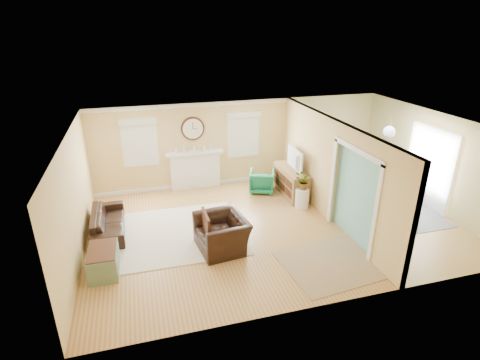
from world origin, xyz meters
name	(u,v)px	position (x,y,z in m)	size (l,w,h in m)	color
floor	(274,225)	(0.00, 0.00, 0.00)	(9.00, 9.00, 0.00)	#A77138
wall_back	(241,142)	(0.00, 3.00, 1.30)	(9.00, 0.02, 2.60)	#DCB36E
wall_front	(338,242)	(0.00, -3.00, 1.30)	(9.00, 0.02, 2.60)	#DCB36E
wall_left	(74,199)	(-4.50, 0.00, 1.30)	(0.02, 6.00, 2.60)	#DCB36E
wall_right	(432,160)	(4.50, 0.00, 1.30)	(0.02, 6.00, 2.60)	#DCB36E
ceiling	(278,124)	(0.00, 0.00, 2.60)	(9.00, 6.00, 0.02)	white
partition	(327,165)	(1.51, 0.28, 1.36)	(0.17, 6.00, 2.60)	#DCB36E
fireplace	(195,169)	(-1.50, 2.88, 0.60)	(1.70, 0.30, 1.17)	white
wall_clock	(193,129)	(-1.50, 2.97, 1.85)	(0.70, 0.07, 0.70)	#4E2711
window_left	(139,139)	(-3.05, 2.95, 1.66)	(1.05, 0.13, 1.42)	white
window_right	(243,131)	(0.05, 2.95, 1.66)	(1.05, 0.13, 1.42)	white
french_doors	(429,167)	(4.45, 0.00, 1.10)	(0.06, 1.70, 2.20)	white
pendant	(389,132)	(3.00, 0.00, 2.20)	(0.30, 0.30, 0.55)	gold
rug_cream	(176,233)	(-2.44, 0.23, 0.01)	(3.14, 2.72, 0.02)	silver
rug_jute	(333,263)	(0.65, -1.88, 0.01)	(2.11, 1.72, 0.01)	tan
rug_grey	(377,206)	(3.15, 0.21, 0.01)	(2.54, 3.17, 0.01)	slate
sofa	(108,222)	(-3.99, 0.77, 0.27)	(1.88, 0.73, 0.55)	black
eames_chair	(222,233)	(-1.50, -0.68, 0.38)	(1.17, 1.02, 0.76)	black
green_chair	(262,181)	(0.37, 2.03, 0.33)	(0.71, 0.73, 0.66)	#116245
trunk	(104,261)	(-4.01, -0.89, 0.26)	(0.57, 0.93, 0.53)	gray
credenza	(291,182)	(1.13, 1.62, 0.40)	(0.53, 1.57, 0.80)	olive
tv	(292,159)	(1.11, 1.62, 1.11)	(1.07, 0.14, 0.61)	black
garden_stool	(302,198)	(1.09, 0.71, 0.27)	(0.37, 0.37, 0.55)	white
potted_plant	(303,182)	(1.09, 0.71, 0.77)	(0.41, 0.35, 0.45)	#337F33
dining_table	(378,196)	(3.15, 0.21, 0.30)	(1.71, 0.95, 0.60)	#4E2711
dining_chair_n	(359,173)	(3.14, 1.22, 0.61)	(0.49, 0.49, 1.03)	slate
dining_chair_s	(405,208)	(3.08, -0.95, 0.52)	(0.46, 0.46, 0.89)	slate
dining_chair_w	(363,191)	(2.58, 0.11, 0.59)	(0.53, 0.53, 1.00)	white
dining_chair_e	(396,186)	(3.75, 0.29, 0.52)	(0.46, 0.46, 0.88)	slate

